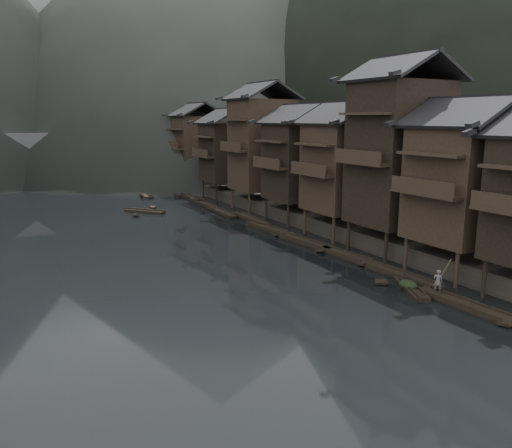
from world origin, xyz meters
TOP-DOWN VIEW (x-y plane):
  - water at (0.00, 0.00)m, footprint 300.00×300.00m
  - right_bank at (35.00, 40.00)m, footprint 40.00×200.00m
  - stilt_houses at (17.28, 19.36)m, footprint 9.00×67.60m
  - moored_sampans at (11.85, 24.46)m, footprint 2.61×67.92m
  - midriver_boats at (4.95, 41.40)m, footprint 6.63×19.04m
  - stone_bridge at (-0.00, 72.00)m, footprint 40.00×6.00m
  - hero_sampan at (11.00, -2.46)m, footprint 2.89×4.78m
  - cargo_heap at (10.90, -2.26)m, footprint 1.08×1.42m
  - boatman at (11.75, -4.01)m, footprint 0.70×0.69m
  - bamboo_pole at (11.95, -4.01)m, footprint 1.00×2.30m

SIDE VIEW (x-z plane):
  - water at x=0.00m, z-range 0.00..0.00m
  - midriver_boats at x=4.95m, z-range -0.02..0.43m
  - hero_sampan at x=11.00m, z-range -0.01..0.42m
  - moored_sampans at x=11.85m, z-range -0.03..0.44m
  - cargo_heap at x=10.90m, z-range 0.43..1.08m
  - right_bank at x=35.00m, z-range 0.00..1.80m
  - boatman at x=11.75m, z-range 0.43..2.06m
  - bamboo_pole at x=11.95m, z-range 2.06..5.21m
  - stone_bridge at x=0.00m, z-range 0.61..9.61m
  - stilt_houses at x=17.28m, z-range 0.46..17.38m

